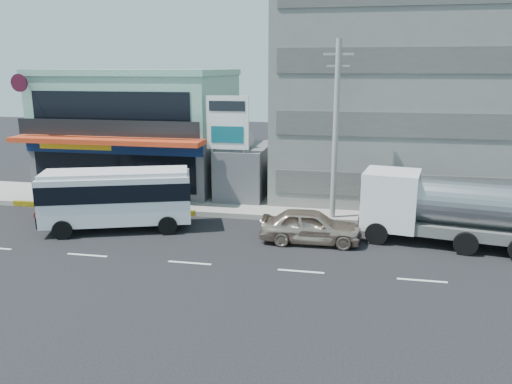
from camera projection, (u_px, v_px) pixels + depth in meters
ground at (190, 263)px, 22.34m from camera, size 120.00×120.00×0.00m
sidewalk at (317, 209)px, 30.43m from camera, size 70.00×5.00×0.30m
shop_building at (143, 132)px, 36.14m from camera, size 12.40×11.70×8.00m
concrete_building at (402, 91)px, 33.09m from camera, size 16.00×12.00×14.00m
gap_structure at (246, 172)px, 33.35m from camera, size 3.00×6.00×3.50m
satellite_dish at (242, 147)px, 31.96m from camera, size 1.50×1.50×0.15m
billboard at (228, 129)px, 30.01m from camera, size 2.60×0.18×6.90m
utility_pole_near at (336, 131)px, 27.04m from camera, size 1.60×0.30×10.00m
minibus at (117, 195)px, 26.51m from camera, size 8.14×4.86×3.24m
sedan at (311, 226)px, 24.79m from camera, size 5.08×2.16×1.71m
tanker_truck at (447, 208)px, 24.35m from camera, size 9.13×4.14×3.47m
motorcycle_rider at (48, 208)px, 28.23m from camera, size 1.86×0.81×2.31m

